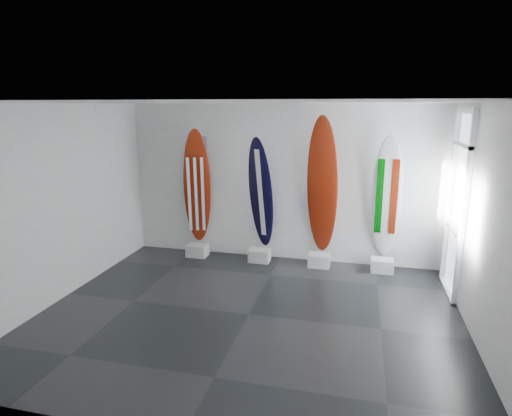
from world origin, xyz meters
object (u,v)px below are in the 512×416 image
(surfboard_swiss, at_px, (322,186))
(surfboard_usa, at_px, (197,187))
(surfboard_italy, at_px, (387,197))
(surfboard_navy, at_px, (261,194))

(surfboard_swiss, bearing_deg, surfboard_usa, -169.17)
(surfboard_swiss, height_order, surfboard_italy, surfboard_swiss)
(surfboard_usa, relative_size, surfboard_swiss, 0.91)
(surfboard_usa, distance_m, surfboard_italy, 3.59)
(surfboard_swiss, relative_size, surfboard_italy, 1.13)
(surfboard_usa, xyz_separation_m, surfboard_swiss, (2.44, 0.00, 0.13))
(surfboard_swiss, bearing_deg, surfboard_italy, 10.83)
(surfboard_navy, relative_size, surfboard_swiss, 0.85)
(surfboard_swiss, distance_m, surfboard_italy, 1.15)
(surfboard_italy, bearing_deg, surfboard_swiss, -176.53)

